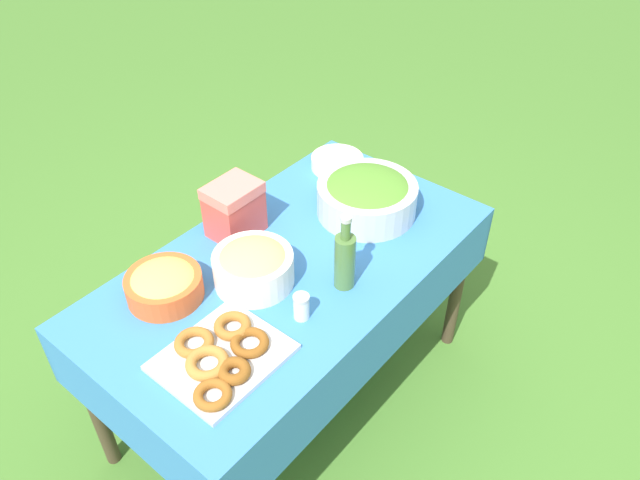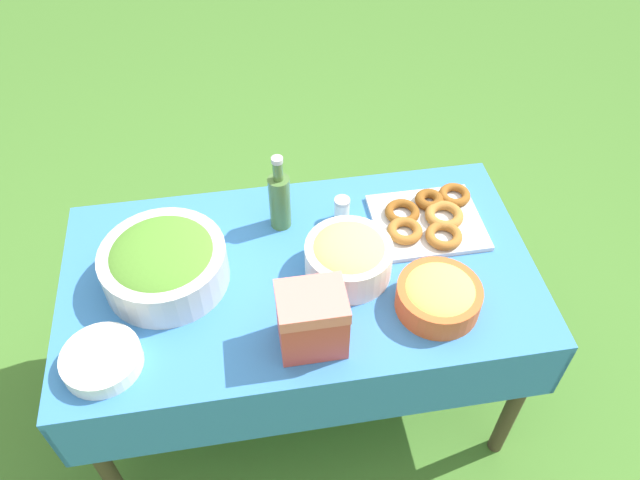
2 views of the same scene
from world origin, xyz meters
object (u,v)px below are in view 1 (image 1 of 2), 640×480
plate_stack (337,162)px  olive_oil_bottle (345,259)px  cooler_box (233,210)px  salad_bowl (367,195)px  donut_platter (221,356)px  fruit_bowl (164,284)px  pasta_bowl (253,266)px

plate_stack → olive_oil_bottle: olive_oil_bottle is taller
cooler_box → salad_bowl: bearing=-36.0°
donut_platter → fruit_bowl: size_ratio=1.49×
pasta_bowl → donut_platter: 0.33m
pasta_bowl → olive_oil_bottle: bearing=-53.0°
salad_bowl → cooler_box: bearing=144.0°
olive_oil_bottle → fruit_bowl: 0.56m
donut_platter → pasta_bowl: bearing=28.0°
pasta_bowl → donut_platter: pasta_bowl is taller
donut_platter → plate_stack: same height
donut_platter → cooler_box: (0.43, 0.38, 0.08)m
olive_oil_bottle → cooler_box: olive_oil_bottle is taller
salad_bowl → plate_stack: 0.32m
plate_stack → fruit_bowl: 0.91m
salad_bowl → donut_platter: (-0.81, -0.10, -0.05)m
cooler_box → fruit_bowl: bearing=-170.7°
donut_platter → fruit_bowl: bearing=78.1°
fruit_bowl → pasta_bowl: bearing=-36.8°
salad_bowl → pasta_bowl: (-0.52, 0.06, -0.01)m
pasta_bowl → donut_platter: size_ratio=0.72×
salad_bowl → olive_oil_bottle: (-0.35, -0.17, 0.03)m
salad_bowl → plate_stack: bearing=58.0°
salad_bowl → pasta_bowl: size_ratio=1.41×
fruit_bowl → donut_platter: bearing=-101.9°
salad_bowl → olive_oil_bottle: olive_oil_bottle is taller
salad_bowl → cooler_box: 0.48m
olive_oil_bottle → fruit_bowl: olive_oil_bottle is taller
salad_bowl → donut_platter: 0.82m
salad_bowl → cooler_box: (-0.39, 0.28, 0.02)m
donut_platter → olive_oil_bottle: (0.46, -0.07, 0.08)m
olive_oil_bottle → cooler_box: size_ratio=1.38×
pasta_bowl → plate_stack: pasta_bowl is taller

